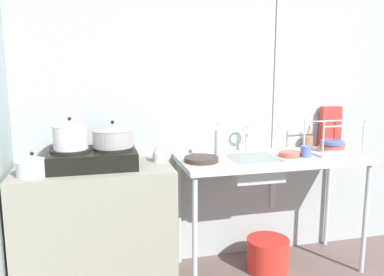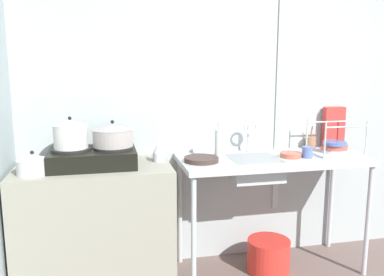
% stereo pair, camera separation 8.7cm
% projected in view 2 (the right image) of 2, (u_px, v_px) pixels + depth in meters
% --- Properties ---
extents(wall_back, '(4.71, 0.10, 2.56)m').
position_uv_depth(wall_back, '(269.00, 101.00, 3.29)').
color(wall_back, '#A9B1B3').
rests_on(wall_back, ground).
extents(wall_metal_strip, '(0.05, 0.01, 2.05)m').
position_uv_depth(wall_metal_strip, '(279.00, 86.00, 3.22)').
color(wall_metal_strip, '#B7BFC4').
extents(counter_concrete, '(1.05, 0.58, 0.90)m').
position_uv_depth(counter_concrete, '(96.00, 228.00, 2.82)').
color(counter_concrete, gray).
rests_on(counter_concrete, ground).
extents(counter_sink, '(1.41, 0.58, 0.90)m').
position_uv_depth(counter_sink, '(273.00, 167.00, 3.02)').
color(counter_sink, '#B7BFC4').
rests_on(counter_sink, ground).
extents(stove, '(0.57, 0.39, 0.13)m').
position_uv_depth(stove, '(93.00, 157.00, 2.72)').
color(stove, black).
rests_on(stove, counter_concrete).
extents(pot_on_left_burner, '(0.23, 0.23, 0.21)m').
position_uv_depth(pot_on_left_burner, '(71.00, 134.00, 2.67)').
color(pot_on_left_burner, silver).
rests_on(pot_on_left_burner, stove).
extents(pot_on_right_burner, '(0.27, 0.27, 0.18)m').
position_uv_depth(pot_on_right_burner, '(113.00, 135.00, 2.73)').
color(pot_on_right_burner, '#A09894').
rests_on(pot_on_right_burner, stove).
extents(pot_beside_stove, '(0.20, 0.20, 0.15)m').
position_uv_depth(pot_beside_stove, '(33.00, 164.00, 2.52)').
color(pot_beside_stove, silver).
rests_on(pot_beside_stove, counter_concrete).
extents(percolator, '(0.09, 0.09, 0.14)m').
position_uv_depth(percolator, '(159.00, 152.00, 2.86)').
color(percolator, silver).
rests_on(percolator, counter_concrete).
extents(sink_basin, '(0.37, 0.37, 0.15)m').
position_uv_depth(sink_basin, '(253.00, 168.00, 2.98)').
color(sink_basin, '#B7BFC4').
rests_on(sink_basin, counter_sink).
extents(faucet, '(0.11, 0.07, 0.26)m').
position_uv_depth(faucet, '(250.00, 130.00, 3.12)').
color(faucet, '#B7BFC4').
rests_on(faucet, counter_sink).
extents(frying_pan, '(0.25, 0.25, 0.03)m').
position_uv_depth(frying_pan, '(201.00, 159.00, 2.87)').
color(frying_pan, '#3A2B27').
rests_on(frying_pan, counter_sink).
extents(dish_rack, '(0.36, 0.29, 0.27)m').
position_uv_depth(dish_rack, '(335.00, 148.00, 3.12)').
color(dish_rack, '#B1BEB9').
rests_on(dish_rack, counter_sink).
extents(cup_by_rack, '(0.08, 0.08, 0.08)m').
position_uv_depth(cup_by_rack, '(307.00, 152.00, 2.99)').
color(cup_by_rack, '#5065AB').
rests_on(cup_by_rack, counter_sink).
extents(small_bowl_on_drainboard, '(0.16, 0.16, 0.04)m').
position_uv_depth(small_bowl_on_drainboard, '(291.00, 155.00, 3.00)').
color(small_bowl_on_drainboard, '#B3553F').
rests_on(small_bowl_on_drainboard, counter_sink).
extents(bottle_by_sink, '(0.07, 0.07, 0.27)m').
position_uv_depth(bottle_by_sink, '(219.00, 144.00, 2.90)').
color(bottle_by_sink, silver).
rests_on(bottle_by_sink, counter_sink).
extents(cereal_box, '(0.17, 0.07, 0.34)m').
position_uv_depth(cereal_box, '(333.00, 127.00, 3.34)').
color(cereal_box, red).
rests_on(cereal_box, counter_sink).
extents(utensil_jar, '(0.09, 0.09, 0.19)m').
position_uv_depth(utensil_jar, '(310.00, 143.00, 3.31)').
color(utensil_jar, '#A47051').
rests_on(utensil_jar, counter_sink).
extents(bucket_on_floor, '(0.33, 0.33, 0.25)m').
position_uv_depth(bucket_on_floor, '(268.00, 256.00, 3.10)').
color(bucket_on_floor, red).
rests_on(bucket_on_floor, ground).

